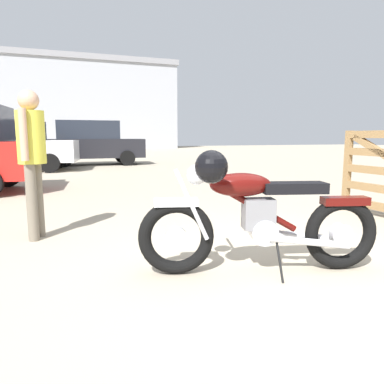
% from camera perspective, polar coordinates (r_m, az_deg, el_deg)
% --- Properties ---
extents(ground_plane, '(80.00, 80.00, 0.00)m').
position_cam_1_polar(ground_plane, '(3.53, 14.78, -10.87)').
color(ground_plane, tan).
extents(vintage_motorcycle, '(2.03, 0.76, 1.07)m').
position_cam_1_polar(vintage_motorcycle, '(3.14, 9.79, -3.78)').
color(vintage_motorcycle, black).
rests_on(vintage_motorcycle, ground_plane).
extents(bystander, '(0.30, 0.44, 1.66)m').
position_cam_1_polar(bystander, '(4.46, -23.65, 6.10)').
color(bystander, '#706656').
rests_on(bystander, ground_plane).
extents(blue_hatchback_right, '(4.43, 2.44, 1.67)m').
position_cam_1_polar(blue_hatchback_right, '(13.76, -26.29, 6.40)').
color(blue_hatchback_right, black).
rests_on(blue_hatchback_right, ground_plane).
extents(white_estate_far, '(3.96, 1.93, 1.78)m').
position_cam_1_polar(white_estate_far, '(15.66, -15.21, 7.45)').
color(white_estate_far, black).
rests_on(white_estate_far, ground_plane).
extents(industrial_building, '(15.84, 9.75, 8.40)m').
position_cam_1_polar(industrial_building, '(39.71, -15.50, 12.74)').
color(industrial_building, '#9EA0A8').
rests_on(industrial_building, ground_plane).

